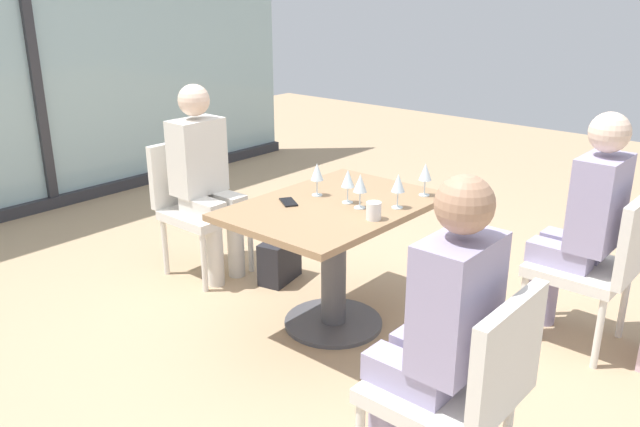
{
  "coord_description": "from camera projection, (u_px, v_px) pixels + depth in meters",
  "views": [
    {
      "loc": [
        -2.52,
        -2.07,
        1.83
      ],
      "look_at": [
        0.0,
        0.1,
        0.65
      ],
      "focal_mm": 36.06,
      "sensor_mm": 36.0,
      "label": 1
    }
  ],
  "objects": [
    {
      "name": "coffee_cup",
      "position": [
        374.0,
        211.0,
        3.19
      ],
      "size": [
        0.08,
        0.08,
        0.09
      ],
      "primitive_type": "cylinder",
      "color": "white",
      "rests_on": "dining_table_main"
    },
    {
      "name": "handbag_1",
      "position": [
        280.0,
        260.0,
        4.19
      ],
      "size": [
        0.33,
        0.22,
        0.28
      ],
      "primitive_type": "cube",
      "rotation": [
        0.0,
        0.0,
        0.22
      ],
      "color": "#232328",
      "rests_on": "ground_plane"
    },
    {
      "name": "chair_front_right",
      "position": [
        600.0,
        261.0,
        3.3
      ],
      "size": [
        0.46,
        0.5,
        0.87
      ],
      "color": "silver",
      "rests_on": "ground_plane"
    },
    {
      "name": "wine_glass_4",
      "position": [
        398.0,
        184.0,
        3.33
      ],
      "size": [
        0.07,
        0.07,
        0.18
      ],
      "color": "silver",
      "rests_on": "dining_table_main"
    },
    {
      "name": "person_near_window",
      "position": [
        204.0,
        173.0,
        4.11
      ],
      "size": [
        0.34,
        0.39,
        1.26
      ],
      "color": "silver",
      "rests_on": "ground_plane"
    },
    {
      "name": "wine_glass_3",
      "position": [
        360.0,
        184.0,
        3.32
      ],
      "size": [
        0.07,
        0.07,
        0.18
      ],
      "color": "silver",
      "rests_on": "dining_table_main"
    },
    {
      "name": "chair_front_left",
      "position": [
        463.0,
        384.0,
        2.28
      ],
      "size": [
        0.46,
        0.5,
        0.87
      ],
      "color": "silver",
      "rests_on": "ground_plane"
    },
    {
      "name": "ground_plane",
      "position": [
        333.0,
        324.0,
        3.68
      ],
      "size": [
        12.0,
        12.0,
        0.0
      ],
      "primitive_type": "plane",
      "color": "tan"
    },
    {
      "name": "wine_glass_0",
      "position": [
        348.0,
        179.0,
        3.41
      ],
      "size": [
        0.07,
        0.07,
        0.18
      ],
      "color": "silver",
      "rests_on": "dining_table_main"
    },
    {
      "name": "cell_phone_on_table",
      "position": [
        288.0,
        202.0,
        3.45
      ],
      "size": [
        0.14,
        0.16,
        0.01
      ],
      "primitive_type": "cube",
      "rotation": [
        0.0,
        0.0,
        -0.56
      ],
      "color": "black",
      "rests_on": "dining_table_main"
    },
    {
      "name": "chair_near_window",
      "position": [
        196.0,
        200.0,
        4.25
      ],
      "size": [
        0.46,
        0.51,
        0.87
      ],
      "color": "silver",
      "rests_on": "ground_plane"
    },
    {
      "name": "dining_table_main",
      "position": [
        334.0,
        239.0,
        3.51
      ],
      "size": [
        1.15,
        0.8,
        0.73
      ],
      "color": "#997551",
      "rests_on": "ground_plane"
    },
    {
      "name": "person_front_right",
      "position": [
        584.0,
        219.0,
        3.3
      ],
      "size": [
        0.34,
        0.39,
        1.26
      ],
      "color": "#9E93B7",
      "rests_on": "ground_plane"
    },
    {
      "name": "wine_glass_2",
      "position": [
        425.0,
        173.0,
        3.53
      ],
      "size": [
        0.07,
        0.07,
        0.18
      ],
      "color": "silver",
      "rests_on": "dining_table_main"
    },
    {
      "name": "wine_glass_1",
      "position": [
        317.0,
        173.0,
        3.53
      ],
      "size": [
        0.07,
        0.07,
        0.18
      ],
      "color": "silver",
      "rests_on": "dining_table_main"
    },
    {
      "name": "person_front_left",
      "position": [
        440.0,
        324.0,
        2.28
      ],
      "size": [
        0.34,
        0.39,
        1.26
      ],
      "color": "#9E93B7",
      "rests_on": "ground_plane"
    },
    {
      "name": "window_wall_backdrop",
      "position": [
        33.0,
        66.0,
        5.24
      ],
      "size": [
        5.54,
        0.1,
        2.7
      ],
      "color": "#99B7BC",
      "rests_on": "ground_plane"
    }
  ]
}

